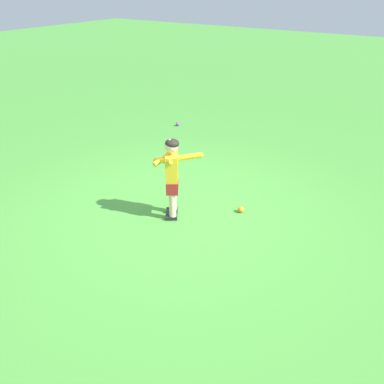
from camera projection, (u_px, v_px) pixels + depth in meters
name	position (u px, v px, depth m)	size (l,w,h in m)	color
ground_plane	(179.00, 216.00, 5.10)	(40.00, 40.00, 0.00)	#479338
child_batter	(172.00, 172.00, 4.80)	(0.42, 0.55, 1.08)	#232328
play_ball_by_bucket	(241.00, 210.00, 5.17)	(0.08, 0.08, 0.08)	orange
play_ball_center_lawn	(178.00, 124.00, 8.18)	(0.08, 0.08, 0.08)	purple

